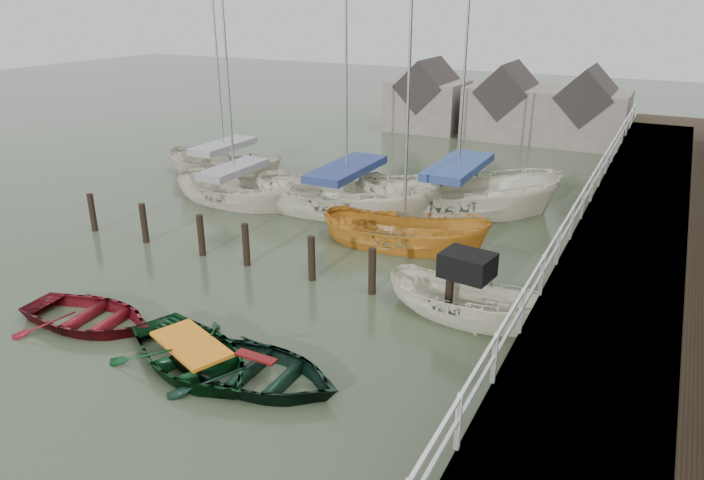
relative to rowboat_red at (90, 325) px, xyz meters
The scene contains 13 objects.
ground 3.23m from the rowboat_red, 39.28° to the left, with size 120.00×120.00×0.00m, color #323D27.
pier 17.00m from the rowboat_red, 45.16° to the left, with size 3.04×32.00×2.70m.
mooring_pilings 5.26m from the rowboat_red, 74.63° to the left, with size 13.72×0.22×1.80m.
far_sheds 28.30m from the rowboat_red, 83.22° to the left, with size 14.00×4.08×4.39m.
rowboat_red is the anchor object (origin of this frame).
rowboat_green 3.71m from the rowboat_red, ahead, with size 2.93×4.11×0.85m, color black.
rowboat_dkgreen 5.37m from the rowboat_red, ahead, with size 2.88×4.04×0.84m, color black.
motorboat 9.74m from the rowboat_red, 29.87° to the left, with size 4.58×2.26×2.62m.
sailboat_a 10.55m from the rowboat_red, 106.43° to the left, with size 6.24×2.83×10.07m.
sailboat_b 11.27m from the rowboat_red, 81.59° to the left, with size 8.04×4.13×11.41m.
sailboat_c 10.25m from the rowboat_red, 60.55° to the left, with size 6.08×2.91×11.27m.
sailboat_d 14.30m from the rowboat_red, 67.57° to the left, with size 8.56×5.90×12.52m.
sailboat_e 14.28m from the rowboat_red, 114.02° to the left, with size 6.49×2.58×10.14m.
Camera 1 is at (10.17, -11.66, 8.00)m, focal length 32.00 mm.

